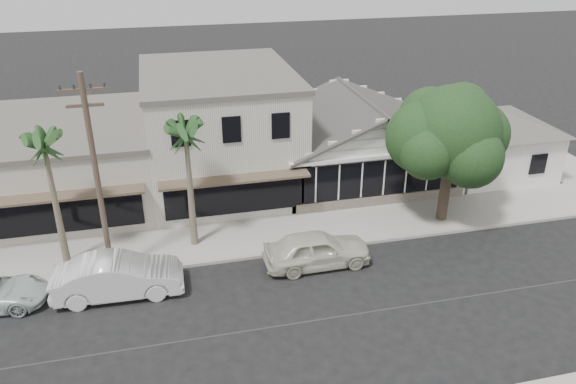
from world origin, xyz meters
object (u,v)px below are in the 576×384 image
object	(u,v)px
car_1	(118,277)
shade_tree	(449,134)
utility_pole	(96,175)
car_0	(317,249)

from	to	relation	value
car_1	shade_tree	size ratio (longest dim) A/B	0.73
utility_pole	car_1	world-z (taller)	utility_pole
utility_pole	car_0	size ratio (longest dim) A/B	1.88
utility_pole	car_0	xyz separation A→B (m)	(8.98, -1.42, -3.97)
car_0	car_1	distance (m)	8.59
utility_pole	shade_tree	bearing A→B (deg)	4.49
car_1	shade_tree	xyz separation A→B (m)	(15.97, 2.92, 3.85)
car_1	car_0	bearing A→B (deg)	-87.10
utility_pole	car_1	size ratio (longest dim) A/B	1.71
car_0	shade_tree	distance (m)	8.78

